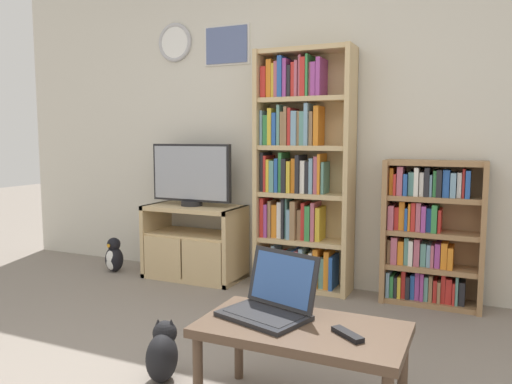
# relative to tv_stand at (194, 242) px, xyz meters

# --- Properties ---
(wall_back) EXTENTS (5.85, 0.09, 2.60)m
(wall_back) POSITION_rel_tv_stand_xyz_m (0.88, 0.28, 1.00)
(wall_back) COLOR beige
(wall_back) RESTS_ON ground_plane
(tv_stand) EXTENTS (0.82, 0.43, 0.62)m
(tv_stand) POSITION_rel_tv_stand_xyz_m (0.00, 0.00, 0.00)
(tv_stand) COLOR tan
(tv_stand) RESTS_ON ground_plane
(television) EXTENTS (0.73, 0.18, 0.52)m
(television) POSITION_rel_tv_stand_xyz_m (-0.02, 0.01, 0.57)
(television) COLOR black
(television) RESTS_ON tv_stand
(bookshelf_tall) EXTENTS (0.76, 0.27, 1.86)m
(bookshelf_tall) POSITION_rel_tv_stand_xyz_m (0.90, 0.12, 0.59)
(bookshelf_tall) COLOR tan
(bookshelf_tall) RESTS_ON ground_plane
(bookshelf_short) EXTENTS (0.68, 0.25, 1.04)m
(bookshelf_short) POSITION_rel_tv_stand_xyz_m (1.87, 0.13, 0.20)
(bookshelf_short) COLOR #9E754C
(bookshelf_short) RESTS_ON ground_plane
(coffee_table) EXTENTS (0.87, 0.47, 0.40)m
(coffee_table) POSITION_rel_tv_stand_xyz_m (1.53, -1.63, 0.04)
(coffee_table) COLOR #4C3828
(coffee_table) RESTS_ON ground_plane
(laptop) EXTENTS (0.44, 0.40, 0.27)m
(laptop) POSITION_rel_tv_stand_xyz_m (1.37, -1.57, 0.16)
(laptop) COLOR #232326
(laptop) RESTS_ON coffee_table
(remote_near_laptop) EXTENTS (0.15, 0.13, 0.02)m
(remote_near_laptop) POSITION_rel_tv_stand_xyz_m (1.74, -1.67, 0.10)
(remote_near_laptop) COLOR black
(remote_near_laptop) RESTS_ON coffee_table
(cat) EXTENTS (0.31, 0.41, 0.29)m
(cat) POSITION_rel_tv_stand_xyz_m (0.80, -1.61, -0.18)
(cat) COLOR black
(cat) RESTS_ON ground_plane
(penguin_figurine) EXTENTS (0.17, 0.15, 0.31)m
(penguin_figurine) POSITION_rel_tv_stand_xyz_m (-0.75, -0.13, -0.17)
(penguin_figurine) COLOR black
(penguin_figurine) RESTS_ON ground_plane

